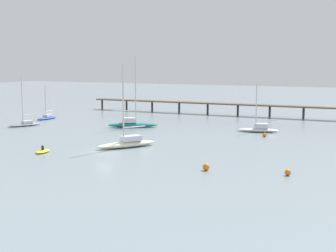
{
  "coord_description": "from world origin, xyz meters",
  "views": [
    {
      "loc": [
        38.8,
        -54.95,
        12.12
      ],
      "look_at": [
        0.0,
        18.66,
        1.5
      ],
      "focal_mm": 52.9,
      "sensor_mm": 36.0,
      "label": 1
    }
  ],
  "objects_px": {
    "sailboat_gray": "(25,123)",
    "dinghy_yellow": "(43,151)",
    "mooring_buoy_far": "(265,135)",
    "sailboat_blue": "(47,117)",
    "mooring_buoy_inner": "(288,172)",
    "sailboat_cream": "(127,142)",
    "sailboat_teal": "(133,123)",
    "mooring_buoy_near": "(206,167)",
    "sailboat_white": "(259,128)",
    "pier": "(323,102)"
  },
  "relations": [
    {
      "from": "mooring_buoy_far",
      "to": "mooring_buoy_near",
      "type": "bearing_deg",
      "value": -86.55
    },
    {
      "from": "sailboat_teal",
      "to": "sailboat_blue",
      "type": "relative_size",
      "value": 1.84
    },
    {
      "from": "mooring_buoy_far",
      "to": "sailboat_white",
      "type": "bearing_deg",
      "value": 116.95
    },
    {
      "from": "pier",
      "to": "sailboat_blue",
      "type": "xyz_separation_m",
      "value": [
        -53.08,
        -26.69,
        -3.24
      ]
    },
    {
      "from": "sailboat_teal",
      "to": "sailboat_cream",
      "type": "relative_size",
      "value": 1.11
    },
    {
      "from": "sailboat_gray",
      "to": "sailboat_cream",
      "type": "bearing_deg",
      "value": -20.41
    },
    {
      "from": "sailboat_teal",
      "to": "mooring_buoy_inner",
      "type": "height_order",
      "value": "sailboat_teal"
    },
    {
      "from": "sailboat_gray",
      "to": "mooring_buoy_far",
      "type": "xyz_separation_m",
      "value": [
        45.24,
        7.8,
        -0.23
      ]
    },
    {
      "from": "sailboat_gray",
      "to": "dinghy_yellow",
      "type": "xyz_separation_m",
      "value": [
        22.71,
        -20.32,
        -0.37
      ]
    },
    {
      "from": "sailboat_cream",
      "to": "sailboat_blue",
      "type": "height_order",
      "value": "sailboat_cream"
    },
    {
      "from": "sailboat_cream",
      "to": "sailboat_blue",
      "type": "relative_size",
      "value": 1.66
    },
    {
      "from": "pier",
      "to": "sailboat_cream",
      "type": "height_order",
      "value": "sailboat_cream"
    },
    {
      "from": "sailboat_gray",
      "to": "mooring_buoy_near",
      "type": "xyz_separation_m",
      "value": [
        46.94,
        -20.34,
        -0.17
      ]
    },
    {
      "from": "sailboat_gray",
      "to": "sailboat_white",
      "type": "height_order",
      "value": "sailboat_gray"
    },
    {
      "from": "sailboat_cream",
      "to": "mooring_buoy_far",
      "type": "relative_size",
      "value": 17.6
    },
    {
      "from": "sailboat_teal",
      "to": "mooring_buoy_near",
      "type": "xyz_separation_m",
      "value": [
        27.47,
        -28.44,
        -0.41
      ]
    },
    {
      "from": "sailboat_cream",
      "to": "dinghy_yellow",
      "type": "xyz_separation_m",
      "value": [
        -7.95,
        -8.91,
        -0.55
      ]
    },
    {
      "from": "sailboat_cream",
      "to": "mooring_buoy_inner",
      "type": "bearing_deg",
      "value": -15.92
    },
    {
      "from": "sailboat_blue",
      "to": "mooring_buoy_inner",
      "type": "bearing_deg",
      "value": -26.27
    },
    {
      "from": "sailboat_white",
      "to": "sailboat_teal",
      "type": "bearing_deg",
      "value": -167.93
    },
    {
      "from": "pier",
      "to": "sailboat_cream",
      "type": "bearing_deg",
      "value": -110.32
    },
    {
      "from": "pier",
      "to": "mooring_buoy_inner",
      "type": "relative_size",
      "value": 110.72
    },
    {
      "from": "sailboat_cream",
      "to": "sailboat_white",
      "type": "bearing_deg",
      "value": 64.04
    },
    {
      "from": "sailboat_cream",
      "to": "dinghy_yellow",
      "type": "height_order",
      "value": "sailboat_cream"
    },
    {
      "from": "pier",
      "to": "dinghy_yellow",
      "type": "xyz_separation_m",
      "value": [
        -26.15,
        -58.06,
        -3.54
      ]
    },
    {
      "from": "dinghy_yellow",
      "to": "mooring_buoy_inner",
      "type": "distance_m",
      "value": 33.14
    },
    {
      "from": "sailboat_cream",
      "to": "mooring_buoy_inner",
      "type": "height_order",
      "value": "sailboat_cream"
    },
    {
      "from": "sailboat_cream",
      "to": "dinghy_yellow",
      "type": "distance_m",
      "value": 11.95
    },
    {
      "from": "pier",
      "to": "mooring_buoy_inner",
      "type": "height_order",
      "value": "pier"
    },
    {
      "from": "mooring_buoy_far",
      "to": "sailboat_gray",
      "type": "bearing_deg",
      "value": -170.22
    },
    {
      "from": "sailboat_teal",
      "to": "pier",
      "type": "bearing_deg",
      "value": 45.24
    },
    {
      "from": "sailboat_blue",
      "to": "mooring_buoy_inner",
      "type": "xyz_separation_m",
      "value": [
        60.02,
        -29.63,
        -0.16
      ]
    },
    {
      "from": "sailboat_gray",
      "to": "sailboat_blue",
      "type": "relative_size",
      "value": 1.33
    },
    {
      "from": "pier",
      "to": "mooring_buoy_near",
      "type": "bearing_deg",
      "value": -91.9
    },
    {
      "from": "sailboat_cream",
      "to": "sailboat_white",
      "type": "relative_size",
      "value": 1.39
    },
    {
      "from": "sailboat_cream",
      "to": "mooring_buoy_far",
      "type": "height_order",
      "value": "sailboat_cream"
    },
    {
      "from": "mooring_buoy_far",
      "to": "pier",
      "type": "bearing_deg",
      "value": 83.1
    },
    {
      "from": "sailboat_teal",
      "to": "sailboat_blue",
      "type": "height_order",
      "value": "sailboat_teal"
    },
    {
      "from": "sailboat_gray",
      "to": "mooring_buoy_inner",
      "type": "relative_size",
      "value": 13.91
    },
    {
      "from": "mooring_buoy_inner",
      "to": "sailboat_cream",
      "type": "bearing_deg",
      "value": 164.08
    },
    {
      "from": "sailboat_teal",
      "to": "mooring_buoy_far",
      "type": "distance_m",
      "value": 25.78
    },
    {
      "from": "pier",
      "to": "sailboat_gray",
      "type": "xyz_separation_m",
      "value": [
        -48.87,
        -37.74,
        -3.18
      ]
    },
    {
      "from": "sailboat_blue",
      "to": "mooring_buoy_inner",
      "type": "relative_size",
      "value": 10.49
    },
    {
      "from": "sailboat_gray",
      "to": "dinghy_yellow",
      "type": "distance_m",
      "value": 30.48
    },
    {
      "from": "pier",
      "to": "sailboat_white",
      "type": "distance_m",
      "value": 25.68
    },
    {
      "from": "mooring_buoy_inner",
      "to": "mooring_buoy_near",
      "type": "distance_m",
      "value": 9.04
    },
    {
      "from": "sailboat_cream",
      "to": "mooring_buoy_near",
      "type": "height_order",
      "value": "sailboat_cream"
    },
    {
      "from": "mooring_buoy_inner",
      "to": "dinghy_yellow",
      "type": "bearing_deg",
      "value": -176.99
    },
    {
      "from": "sailboat_blue",
      "to": "dinghy_yellow",
      "type": "height_order",
      "value": "sailboat_blue"
    },
    {
      "from": "mooring_buoy_near",
      "to": "sailboat_white",
      "type": "bearing_deg",
      "value": 97.45
    }
  ]
}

